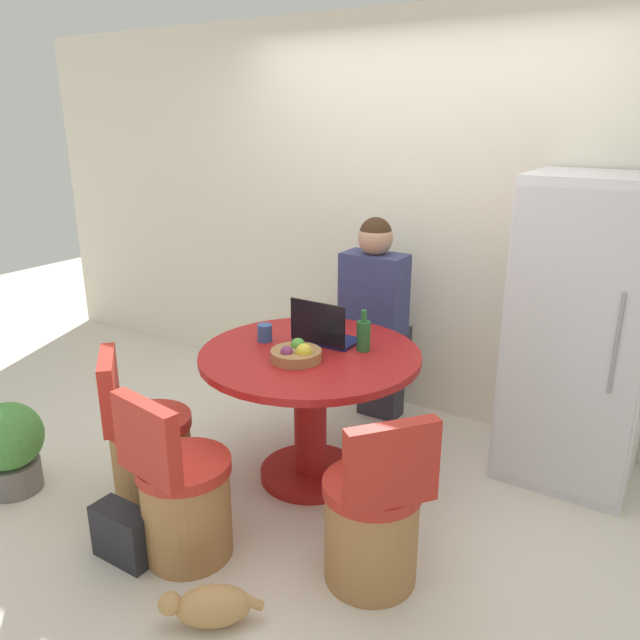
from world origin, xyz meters
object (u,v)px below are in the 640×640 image
chair_near_right_corner (373,523)px  cat (211,606)px  handbag (124,534)px  person_seated (376,311)px  fruit_bowl (297,354)px  chair_near_left_corner (148,452)px  laptop (324,333)px  potted_plant (9,445)px  dining_table (310,390)px  refrigerator (581,334)px  chair_near_camera (183,500)px  bottle (364,335)px

chair_near_right_corner → cat: (-0.43, -0.58, -0.20)m
chair_near_right_corner → handbag: (-1.03, -0.49, -0.16)m
person_seated → fruit_bowl: (0.04, -0.95, 0.03)m
chair_near_left_corner → chair_near_right_corner: (1.27, 0.10, 0.00)m
handbag → cat: bearing=-8.0°
chair_near_right_corner → laptop: bearing=-96.6°
chair_near_right_corner → person_seated: size_ratio=0.61×
fruit_bowl → potted_plant: size_ratio=0.51×
chair_near_left_corner → laptop: bearing=-83.6°
chair_near_right_corner → potted_plant: 2.03m
fruit_bowl → cat: fruit_bowl is taller
potted_plant → dining_table: bearing=37.1°
chair_near_left_corner → potted_plant: bearing=67.4°
dining_table → chair_near_right_corner: chair_near_right_corner is taller
person_seated → laptop: (0.02, -0.66, 0.05)m
person_seated → laptop: bearing=91.6°
chair_near_right_corner → handbag: chair_near_right_corner is taller
fruit_bowl → dining_table: bearing=94.2°
refrigerator → chair_near_right_corner: (-0.52, -1.38, -0.55)m
chair_near_right_corner → fruit_bowl: fruit_bowl is taller
refrigerator → person_seated: refrigerator is taller
person_seated → cat: size_ratio=3.92×
refrigerator → fruit_bowl: bearing=-140.8°
chair_near_left_corner → handbag: size_ratio=2.82×
dining_table → laptop: bearing=93.7°
chair_near_camera → laptop: (0.12, 1.02, 0.53)m
refrigerator → potted_plant: refrigerator is taller
chair_near_right_corner → potted_plant: bearing=-39.0°
handbag → bottle: bearing=64.5°
cat → bottle: bearing=-127.7°
dining_table → handbag: dining_table is taller
dining_table → potted_plant: 1.65m
chair_near_camera → laptop: bearing=-88.2°
chair_near_camera → fruit_bowl: bearing=-92.3°
chair_near_right_corner → laptop: size_ratio=2.47×
dining_table → potted_plant: size_ratio=2.32×
bottle → handbag: bearing=-115.5°
chair_near_left_corner → fruit_bowl: 0.94m
chair_near_camera → potted_plant: bearing=14.0°
bottle → handbag: 1.52m
chair_near_camera → potted_plant: chair_near_camera is taller
chair_near_left_corner → person_seated: 1.64m
dining_table → fruit_bowl: size_ratio=4.52×
dining_table → fruit_bowl: fruit_bowl is taller
cat → refrigerator: bearing=-154.7°
chair_near_right_corner → dining_table: bearing=-90.0°
fruit_bowl → bottle: 0.38m
potted_plant → laptop: bearing=41.4°
cat → handbag: size_ratio=1.17×
laptop → person_seated: bearing=-88.4°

